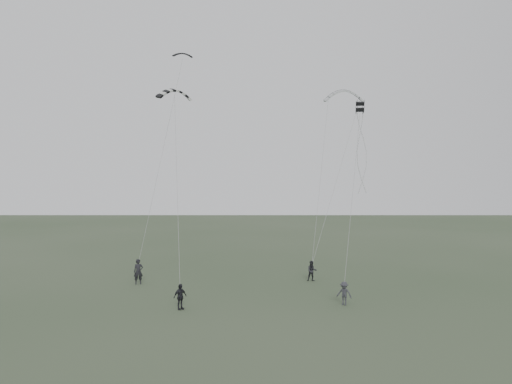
{
  "coord_description": "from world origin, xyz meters",
  "views": [
    {
      "loc": [
        0.52,
        -32.73,
        8.36
      ],
      "look_at": [
        0.48,
        5.0,
        7.05
      ],
      "focal_mm": 35.0,
      "sensor_mm": 36.0,
      "label": 1
    }
  ],
  "objects_px": {
    "flyer_right": "(312,271)",
    "kite_pale_large": "(344,91)",
    "flyer_center": "(180,297)",
    "flyer_left": "(138,272)",
    "kite_dark_small": "(183,54)",
    "kite_box": "(360,107)",
    "flyer_far": "(344,293)",
    "kite_striped": "(174,90)"
  },
  "relations": [
    {
      "from": "kite_pale_large",
      "to": "flyer_far",
      "type": "bearing_deg",
      "value": -99.92
    },
    {
      "from": "kite_pale_large",
      "to": "flyer_right",
      "type": "bearing_deg",
      "value": -116.45
    },
    {
      "from": "flyer_far",
      "to": "kite_pale_large",
      "type": "relative_size",
      "value": 0.41
    },
    {
      "from": "flyer_left",
      "to": "kite_pale_large",
      "type": "xyz_separation_m",
      "value": [
        17.15,
        8.84,
        15.18
      ]
    },
    {
      "from": "kite_striped",
      "to": "flyer_far",
      "type": "bearing_deg",
      "value": -57.95
    },
    {
      "from": "flyer_far",
      "to": "kite_dark_small",
      "type": "xyz_separation_m",
      "value": [
        -11.81,
        10.43,
        17.75
      ]
    },
    {
      "from": "flyer_center",
      "to": "kite_dark_small",
      "type": "distance_m",
      "value": 21.16
    },
    {
      "from": "kite_dark_small",
      "to": "flyer_left",
      "type": "bearing_deg",
      "value": -144.65
    },
    {
      "from": "kite_pale_large",
      "to": "kite_striped",
      "type": "relative_size",
      "value": 1.38
    },
    {
      "from": "flyer_left",
      "to": "kite_dark_small",
      "type": "bearing_deg",
      "value": 40.21
    },
    {
      "from": "flyer_left",
      "to": "flyer_right",
      "type": "distance_m",
      "value": 13.42
    },
    {
      "from": "flyer_far",
      "to": "kite_box",
      "type": "bearing_deg",
      "value": 95.34
    },
    {
      "from": "flyer_far",
      "to": "kite_dark_small",
      "type": "height_order",
      "value": "kite_dark_small"
    },
    {
      "from": "kite_box",
      "to": "flyer_right",
      "type": "bearing_deg",
      "value": 157.51
    },
    {
      "from": "kite_dark_small",
      "to": "kite_pale_large",
      "type": "distance_m",
      "value": 15.2
    },
    {
      "from": "flyer_center",
      "to": "flyer_far",
      "type": "xyz_separation_m",
      "value": [
        10.36,
        1.06,
        -0.05
      ]
    },
    {
      "from": "flyer_center",
      "to": "flyer_left",
      "type": "bearing_deg",
      "value": 76.09
    },
    {
      "from": "flyer_far",
      "to": "kite_box",
      "type": "height_order",
      "value": "kite_box"
    },
    {
      "from": "flyer_right",
      "to": "kite_pale_large",
      "type": "bearing_deg",
      "value": 62.44
    },
    {
      "from": "kite_dark_small",
      "to": "flyer_center",
      "type": "bearing_deg",
      "value": -104.22
    },
    {
      "from": "kite_dark_small",
      "to": "kite_pale_large",
      "type": "bearing_deg",
      "value": -3.93
    },
    {
      "from": "kite_box",
      "to": "flyer_left",
      "type": "bearing_deg",
      "value": -174.14
    },
    {
      "from": "flyer_right",
      "to": "flyer_far",
      "type": "height_order",
      "value": "flyer_right"
    },
    {
      "from": "flyer_right",
      "to": "kite_striped",
      "type": "distance_m",
      "value": 17.41
    },
    {
      "from": "flyer_right",
      "to": "flyer_left",
      "type": "bearing_deg",
      "value": -176.72
    },
    {
      "from": "flyer_left",
      "to": "flyer_far",
      "type": "xyz_separation_m",
      "value": [
        14.64,
        -6.1,
        -0.21
      ]
    },
    {
      "from": "kite_pale_large",
      "to": "kite_box",
      "type": "xyz_separation_m",
      "value": [
        -0.5,
        -9.71,
        -2.77
      ]
    },
    {
      "from": "flyer_left",
      "to": "flyer_far",
      "type": "bearing_deg",
      "value": -39.17
    },
    {
      "from": "flyer_far",
      "to": "kite_dark_small",
      "type": "relative_size",
      "value": 0.91
    },
    {
      "from": "flyer_left",
      "to": "kite_box",
      "type": "xyz_separation_m",
      "value": [
        16.65,
        -0.88,
        12.41
      ]
    },
    {
      "from": "kite_pale_large",
      "to": "kite_striped",
      "type": "bearing_deg",
      "value": -146.89
    },
    {
      "from": "flyer_far",
      "to": "kite_striped",
      "type": "distance_m",
      "value": 18.98
    },
    {
      "from": "kite_box",
      "to": "kite_pale_large",
      "type": "bearing_deg",
      "value": 95.91
    },
    {
      "from": "flyer_center",
      "to": "kite_box",
      "type": "relative_size",
      "value": 2.3
    },
    {
      "from": "flyer_right",
      "to": "kite_dark_small",
      "type": "height_order",
      "value": "kite_dark_small"
    },
    {
      "from": "kite_striped",
      "to": "kite_box",
      "type": "xyz_separation_m",
      "value": [
        13.72,
        -0.3,
        -1.26
      ]
    },
    {
      "from": "flyer_center",
      "to": "kite_dark_small",
      "type": "xyz_separation_m",
      "value": [
        -1.45,
        11.49,
        17.71
      ]
    },
    {
      "from": "flyer_right",
      "to": "flyer_far",
      "type": "relative_size",
      "value": 1.06
    },
    {
      "from": "flyer_right",
      "to": "kite_box",
      "type": "bearing_deg",
      "value": -32.86
    },
    {
      "from": "flyer_right",
      "to": "kite_striped",
      "type": "bearing_deg",
      "value": -172.3
    },
    {
      "from": "kite_striped",
      "to": "kite_dark_small",
      "type": "bearing_deg",
      "value": 58.44
    },
    {
      "from": "flyer_right",
      "to": "kite_dark_small",
      "type": "bearing_deg",
      "value": 161.58
    }
  ]
}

